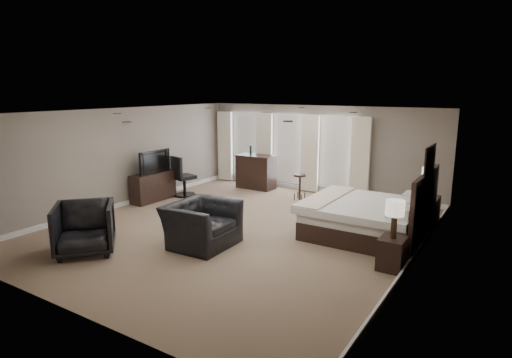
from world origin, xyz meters
The scene contains 16 objects.
room centered at (0.00, 0.00, 1.30)m, with size 7.60×8.60×2.64m.
window_bay centered at (-1.00, 4.11, 1.20)m, with size 5.25×0.20×2.30m.
bed centered at (2.58, 1.10, 0.75)m, with size 2.36×2.25×1.50m, color silver.
nightstand_near centered at (3.47, -0.35, 0.28)m, with size 0.42×0.52×0.57m, color black.
nightstand_far centered at (3.47, 2.55, 0.34)m, with size 0.50×0.61×0.67m, color black.
lamp_near centered at (3.47, -0.35, 0.90)m, with size 0.32×0.32×0.67m, color beige.
lamp_far centered at (3.47, 2.55, 1.01)m, with size 0.33×0.33×0.68m, color beige.
wall_art centered at (3.70, 1.10, 1.75)m, with size 0.04×0.96×0.56m, color slate.
dresser centered at (-3.45, 0.79, 0.40)m, with size 0.44×1.37×0.79m, color black.
tv centered at (-3.45, 0.79, 0.87)m, with size 1.10×0.63×0.14m, color black.
armchair_near centered at (-0.06, -1.21, 0.58)m, with size 1.34×0.87×1.17m, color black.
armchair_far centered at (-1.68, -2.72, 0.54)m, with size 1.05×0.98×1.08m, color black.
bar_counter centered at (-1.83, 3.61, 0.53)m, with size 1.22×0.63×1.06m, color black.
bar_stool_left centered at (-2.04, 3.65, 0.37)m, with size 0.35×0.35×0.74m, color black.
bar_stool_right centered at (-0.01, 3.04, 0.37)m, with size 0.35×0.35×0.74m, color black.
desk_chair centered at (-3.07, 1.65, 0.60)m, with size 0.61×0.61×1.19m, color black.
Camera 1 is at (5.21, -7.52, 3.09)m, focal length 30.00 mm.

